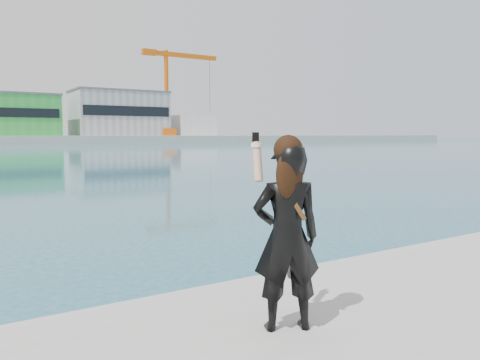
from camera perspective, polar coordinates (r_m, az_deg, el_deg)
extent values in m
cube|color=gray|center=(138.00, -14.52, 7.77)|extent=(25.00, 15.00, 12.00)
cube|color=black|center=(130.82, -13.50, 8.18)|extent=(23.75, 0.20, 2.64)
cube|color=#59595B|center=(138.39, -14.59, 10.35)|extent=(25.50, 15.30, 0.50)
cube|color=silver|center=(144.37, -5.85, 6.62)|extent=(12.00, 10.00, 6.00)
cube|color=orange|center=(136.50, -8.87, 5.80)|extent=(4.00, 4.00, 2.00)
cylinder|color=orange|center=(137.08, -8.95, 10.83)|extent=(1.20, 1.20, 22.00)
cube|color=orange|center=(140.82, -6.69, 14.82)|extent=(20.00, 1.20, 1.20)
cube|color=orange|center=(136.48, -11.01, 15.05)|extent=(4.00, 1.60, 1.60)
cylinder|color=black|center=(143.40, -3.71, 11.45)|extent=(0.10, 0.10, 16.00)
cylinder|color=silver|center=(126.64, -21.35, 6.87)|extent=(0.16, 0.16, 8.00)
cube|color=red|center=(126.90, -21.14, 8.41)|extent=(1.20, 0.04, 0.80)
imported|color=black|center=(3.79, 5.70, -6.99)|extent=(0.65, 0.54, 1.51)
sphere|color=black|center=(3.68, 5.89, 3.71)|extent=(0.23, 0.23, 0.23)
ellipsoid|color=black|center=(3.64, 6.07, 0.68)|extent=(0.25, 0.13, 0.40)
cylinder|color=tan|center=(3.75, 2.14, 2.23)|extent=(0.13, 0.19, 0.33)
cylinder|color=white|center=(3.78, 2.02, 4.25)|extent=(0.09, 0.09, 0.03)
cube|color=black|center=(3.82, 1.90, 5.02)|extent=(0.06, 0.03, 0.11)
cube|color=#4C2D14|center=(3.66, 6.55, -2.63)|extent=(0.20, 0.09, 0.31)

